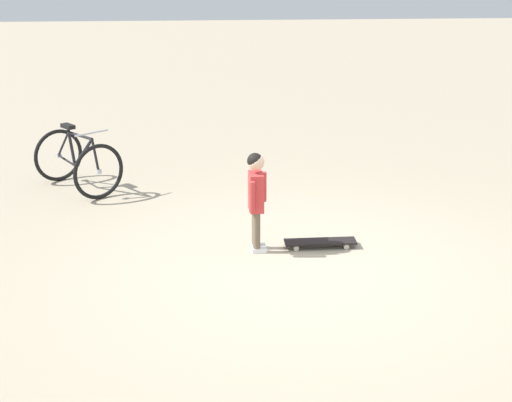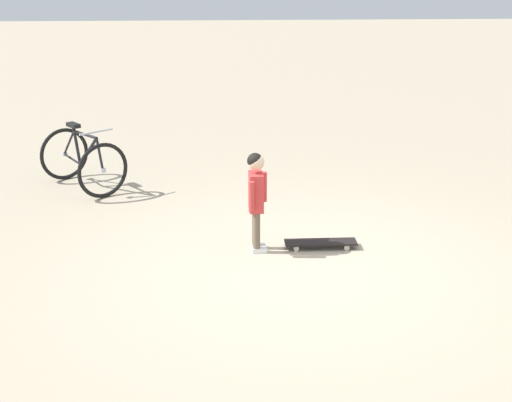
{
  "view_description": "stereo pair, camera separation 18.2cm",
  "coord_description": "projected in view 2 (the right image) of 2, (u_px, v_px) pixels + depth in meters",
  "views": [
    {
      "loc": [
        -6.53,
        0.94,
        3.04
      ],
      "look_at": [
        0.51,
        0.4,
        0.55
      ],
      "focal_mm": 51.24,
      "sensor_mm": 36.0,
      "label": 1
    },
    {
      "loc": [
        -6.54,
        0.75,
        3.04
      ],
      "look_at": [
        0.51,
        0.4,
        0.55
      ],
      "focal_mm": 51.24,
      "sensor_mm": 36.0,
      "label": 2
    }
  ],
  "objects": [
    {
      "name": "ground_plane",
      "position": [
        299.0,
        270.0,
        7.21
      ],
      "size": [
        50.0,
        50.0,
        0.0
      ],
      "primitive_type": "plane",
      "color": "tan"
    },
    {
      "name": "child_person",
      "position": [
        256.0,
        191.0,
        7.45
      ],
      "size": [
        0.38,
        0.21,
        1.06
      ],
      "color": "brown",
      "rests_on": "ground"
    },
    {
      "name": "skateboard",
      "position": [
        321.0,
        243.0,
        7.72
      ],
      "size": [
        0.19,
        0.76,
        0.07
      ],
      "color": "black",
      "rests_on": "ground"
    },
    {
      "name": "bicycle_near",
      "position": [
        83.0,
        160.0,
        9.51
      ],
      "size": [
        1.28,
        1.22,
        0.85
      ],
      "color": "black",
      "rests_on": "ground"
    }
  ]
}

